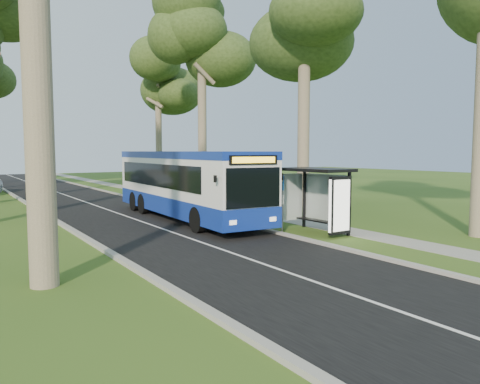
{
  "coord_description": "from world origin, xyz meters",
  "views": [
    {
      "loc": [
        -11.6,
        -16.46,
        3.42
      ],
      "look_at": [
        -0.37,
        1.05,
        1.6
      ],
      "focal_mm": 35.0,
      "sensor_mm": 36.0,
      "label": 1
    }
  ],
  "objects_px": {
    "bus_stop_sign": "(282,197)",
    "bus_shelter": "(324,188)",
    "litter_bin": "(264,212)",
    "bus": "(186,184)"
  },
  "relations": [
    {
      "from": "bus_shelter",
      "to": "litter_bin",
      "type": "bearing_deg",
      "value": 87.26
    },
    {
      "from": "bus",
      "to": "bus_shelter",
      "type": "height_order",
      "value": "bus"
    },
    {
      "from": "bus",
      "to": "bus_stop_sign",
      "type": "xyz_separation_m",
      "value": [
        1.58,
        -5.83,
        -0.23
      ]
    },
    {
      "from": "bus",
      "to": "litter_bin",
      "type": "height_order",
      "value": "bus"
    },
    {
      "from": "bus_stop_sign",
      "to": "litter_bin",
      "type": "bearing_deg",
      "value": 90.57
    },
    {
      "from": "bus",
      "to": "litter_bin",
      "type": "relative_size",
      "value": 14.97
    },
    {
      "from": "bus",
      "to": "bus_stop_sign",
      "type": "distance_m",
      "value": 6.04
    },
    {
      "from": "bus",
      "to": "bus_shelter",
      "type": "xyz_separation_m",
      "value": [
        2.95,
        -6.87,
        0.15
      ]
    },
    {
      "from": "bus_stop_sign",
      "to": "bus_shelter",
      "type": "height_order",
      "value": "bus_shelter"
    },
    {
      "from": "bus_stop_sign",
      "to": "bus_shelter",
      "type": "distance_m",
      "value": 1.77
    }
  ]
}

